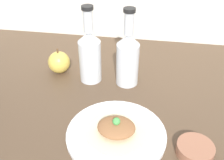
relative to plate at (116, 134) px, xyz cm
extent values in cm
cube|color=brown|center=(5.06, 11.45, -2.84)|extent=(180.00, 110.00, 4.00)
cylinder|color=white|center=(0.00, 0.00, -0.18)|extent=(28.13, 28.13, 1.32)
torus|color=white|center=(0.00, 0.00, 0.28)|extent=(26.81, 26.81, 0.93)
cylinder|color=beige|center=(0.00, 0.00, 0.68)|extent=(17.51, 17.51, 0.40)
ellipsoid|color=brown|center=(0.00, 0.00, 2.48)|extent=(10.62, 9.03, 3.19)
sphere|color=#4CA34C|center=(0.00, 0.00, 4.72)|extent=(2.17, 2.17, 2.17)
cylinder|color=silver|center=(-13.52, 26.74, 6.85)|extent=(7.88, 7.88, 15.39)
cone|color=silver|center=(-13.52, 26.74, 16.32)|extent=(7.88, 7.88, 3.55)
cylinder|color=silver|center=(-13.52, 26.74, 21.91)|extent=(3.15, 3.15, 7.64)
cylinder|color=black|center=(-13.52, 26.74, 26.33)|extent=(3.94, 3.94, 1.20)
cylinder|color=silver|center=(-0.16, 26.74, 6.85)|extent=(7.88, 7.88, 15.39)
cone|color=silver|center=(-0.16, 26.74, 16.32)|extent=(7.88, 7.88, 3.55)
cylinder|color=silver|center=(-0.16, 26.74, 21.91)|extent=(3.15, 3.15, 7.64)
cylinder|color=black|center=(-0.16, 26.74, 26.33)|extent=(3.94, 3.94, 1.20)
sphere|color=gold|center=(-26.56, 29.77, 3.33)|extent=(8.35, 8.35, 8.35)
cylinder|color=brown|center=(-26.56, 29.77, 8.16)|extent=(0.67, 0.67, 1.88)
cylinder|color=#996047|center=(21.22, -2.80, 0.61)|extent=(9.74, 9.74, 2.89)
camera|label=1|loc=(7.31, -51.57, 54.23)|focal=42.00mm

